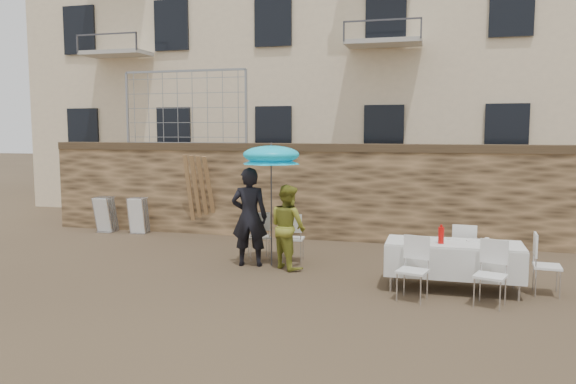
% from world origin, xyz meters
% --- Properties ---
extents(ground, '(80.00, 80.00, 0.00)m').
position_xyz_m(ground, '(0.00, 0.00, 0.00)').
color(ground, brown).
rests_on(ground, ground).
extents(stone_wall, '(13.00, 0.50, 2.20)m').
position_xyz_m(stone_wall, '(0.00, 5.00, 1.10)').
color(stone_wall, brown).
rests_on(stone_wall, ground).
extents(chain_link_fence, '(3.20, 0.06, 1.80)m').
position_xyz_m(chain_link_fence, '(-3.00, 5.00, 3.10)').
color(chain_link_fence, gray).
rests_on(chain_link_fence, stone_wall).
extents(man_suit, '(0.74, 0.55, 1.86)m').
position_xyz_m(man_suit, '(-0.30, 2.00, 0.93)').
color(man_suit, black).
rests_on(man_suit, ground).
extents(woman_dress, '(0.96, 0.94, 1.56)m').
position_xyz_m(woman_dress, '(0.45, 2.00, 0.78)').
color(woman_dress, gold).
rests_on(woman_dress, ground).
extents(umbrella, '(1.10, 1.10, 2.15)m').
position_xyz_m(umbrella, '(0.10, 2.10, 2.03)').
color(umbrella, '#3F3F44').
rests_on(umbrella, ground).
extents(couple_chair_left, '(0.64, 0.64, 0.96)m').
position_xyz_m(couple_chair_left, '(-0.30, 2.55, 0.48)').
color(couple_chair_left, white).
rests_on(couple_chair_left, ground).
extents(couple_chair_right, '(0.53, 0.53, 0.96)m').
position_xyz_m(couple_chair_right, '(0.40, 2.55, 0.48)').
color(couple_chair_right, white).
rests_on(couple_chair_right, ground).
extents(banquet_table, '(2.10, 0.85, 0.78)m').
position_xyz_m(banquet_table, '(3.38, 1.30, 0.73)').
color(banquet_table, silver).
rests_on(banquet_table, ground).
extents(soda_bottle, '(0.09, 0.09, 0.26)m').
position_xyz_m(soda_bottle, '(3.18, 1.15, 0.91)').
color(soda_bottle, red).
rests_on(soda_bottle, banquet_table).
extents(table_chair_front_left, '(0.59, 0.59, 0.96)m').
position_xyz_m(table_chair_front_left, '(2.78, 0.55, 0.48)').
color(table_chair_front_left, white).
rests_on(table_chair_front_left, ground).
extents(table_chair_front_right, '(0.60, 0.60, 0.96)m').
position_xyz_m(table_chair_front_right, '(3.88, 0.55, 0.48)').
color(table_chair_front_right, white).
rests_on(table_chair_front_right, ground).
extents(table_chair_back, '(0.52, 0.52, 0.96)m').
position_xyz_m(table_chair_back, '(3.58, 2.10, 0.48)').
color(table_chair_back, white).
rests_on(table_chair_back, ground).
extents(table_chair_side, '(0.51, 0.51, 0.96)m').
position_xyz_m(table_chair_side, '(4.78, 1.40, 0.48)').
color(table_chair_side, white).
rests_on(table_chair_side, ground).
extents(chair_stack_left, '(0.46, 0.47, 0.92)m').
position_xyz_m(chair_stack_left, '(-4.93, 4.53, 0.46)').
color(chair_stack_left, white).
rests_on(chair_stack_left, ground).
extents(chair_stack_right, '(0.46, 0.40, 0.92)m').
position_xyz_m(chair_stack_right, '(-4.03, 4.53, 0.46)').
color(chair_stack_right, white).
rests_on(chair_stack_right, ground).
extents(wood_planks, '(0.70, 0.20, 2.00)m').
position_xyz_m(wood_planks, '(-2.43, 4.60, 1.00)').
color(wood_planks, '#A37749').
rests_on(wood_planks, ground).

